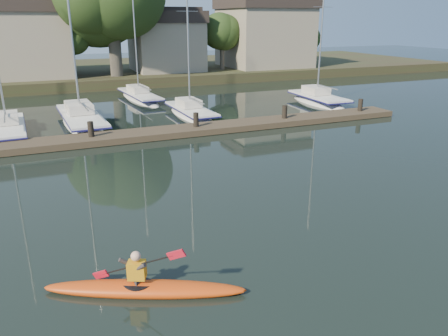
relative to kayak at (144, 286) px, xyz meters
name	(u,v)px	position (x,y,z in m)	size (l,w,h in m)	color
ground	(258,253)	(3.50, 0.65, -0.20)	(160.00, 160.00, 0.00)	black
kayak	(144,286)	(0.00, 0.00, 0.00)	(4.87, 2.67, 1.61)	#B8440E
dock	(146,134)	(3.50, 14.65, 0.01)	(34.00, 2.00, 1.80)	#433726
sailboat_1	(9,137)	(-3.82, 18.64, -0.37)	(2.34, 8.12, 13.14)	white
sailboat_2	(82,127)	(0.44, 19.67, -0.39)	(2.78, 9.77, 15.99)	white
sailboat_3	(191,118)	(7.74, 19.32, -0.37)	(2.16, 7.47, 11.97)	white
sailboat_4	(318,106)	(18.71, 19.95, -0.40)	(2.55, 7.56, 12.70)	white
sailboat_6	(140,101)	(5.87, 27.19, -0.36)	(2.64, 9.03, 14.14)	white
shore	(103,50)	(5.11, 40.94, 3.03)	(90.00, 25.25, 12.75)	#2C371B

